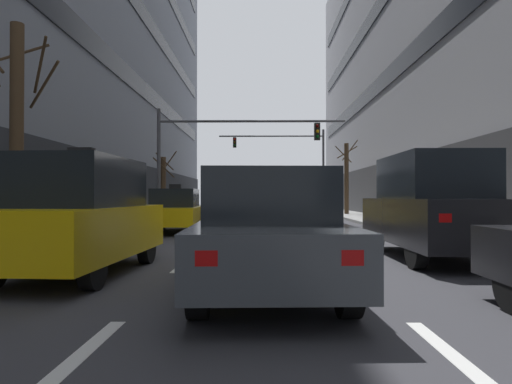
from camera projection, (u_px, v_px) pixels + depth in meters
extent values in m
plane|color=#38383D|center=(263.00, 247.00, 11.70)|extent=(120.00, 120.00, 0.00)
cube|color=gray|center=(32.00, 244.00, 11.77)|extent=(2.87, 80.00, 0.14)
cube|color=gray|center=(496.00, 245.00, 11.63)|extent=(2.87, 80.00, 0.14)
cube|color=silver|center=(80.00, 355.00, 3.72)|extent=(0.16, 2.00, 0.01)
cube|color=silver|center=(184.00, 264.00, 8.72)|extent=(0.16, 2.00, 0.01)
cube|color=silver|center=(212.00, 239.00, 13.72)|extent=(0.16, 2.00, 0.01)
cube|color=silver|center=(225.00, 228.00, 18.71)|extent=(0.16, 2.00, 0.01)
cube|color=silver|center=(233.00, 221.00, 23.71)|extent=(0.16, 2.00, 0.01)
cube|color=silver|center=(238.00, 217.00, 28.71)|extent=(0.16, 2.00, 0.01)
cube|color=silver|center=(241.00, 214.00, 33.71)|extent=(0.16, 2.00, 0.01)
cube|color=silver|center=(244.00, 212.00, 38.71)|extent=(0.16, 2.00, 0.01)
cube|color=silver|center=(246.00, 210.00, 43.71)|extent=(0.16, 2.00, 0.01)
cube|color=silver|center=(455.00, 357.00, 3.68)|extent=(0.16, 2.00, 0.01)
cube|color=silver|center=(343.00, 264.00, 8.68)|extent=(0.16, 2.00, 0.01)
cube|color=silver|center=(313.00, 240.00, 13.68)|extent=(0.16, 2.00, 0.01)
cube|color=silver|center=(299.00, 228.00, 18.68)|extent=(0.16, 2.00, 0.01)
cube|color=silver|center=(291.00, 221.00, 23.68)|extent=(0.16, 2.00, 0.01)
cube|color=silver|center=(286.00, 217.00, 28.68)|extent=(0.16, 2.00, 0.01)
cube|color=silver|center=(282.00, 214.00, 33.68)|extent=(0.16, 2.00, 0.01)
cube|color=silver|center=(279.00, 212.00, 38.68)|extent=(0.16, 2.00, 0.01)
cube|color=silver|center=(277.00, 210.00, 43.68)|extent=(0.16, 2.00, 0.01)
cylinder|color=black|center=(162.00, 222.00, 17.86)|extent=(0.23, 0.65, 0.65)
cylinder|color=black|center=(201.00, 222.00, 17.89)|extent=(0.23, 0.65, 0.65)
cylinder|color=black|center=(147.00, 226.00, 15.21)|extent=(0.23, 0.65, 0.65)
cylinder|color=black|center=(193.00, 226.00, 15.24)|extent=(0.23, 0.65, 0.65)
cube|color=yellow|center=(176.00, 215.00, 16.55)|extent=(1.93, 4.37, 0.63)
cube|color=black|center=(175.00, 198.00, 16.36)|extent=(1.62, 1.91, 0.67)
cube|color=white|center=(169.00, 210.00, 18.66)|extent=(0.20, 0.08, 0.14)
cube|color=red|center=(146.00, 215.00, 14.42)|extent=(0.20, 0.08, 0.14)
cube|color=white|center=(199.00, 210.00, 18.68)|extent=(0.20, 0.08, 0.14)
cube|color=red|center=(185.00, 215.00, 14.44)|extent=(0.20, 0.08, 0.14)
cube|color=black|center=(175.00, 187.00, 16.37)|extent=(0.44, 0.21, 0.18)
cylinder|color=black|center=(243.00, 219.00, 19.47)|extent=(0.24, 0.70, 0.70)
cylinder|color=black|center=(281.00, 219.00, 19.43)|extent=(0.24, 0.70, 0.70)
cylinder|color=black|center=(239.00, 223.00, 16.62)|extent=(0.24, 0.70, 0.70)
cylinder|color=black|center=(284.00, 223.00, 16.58)|extent=(0.24, 0.70, 0.70)
cube|color=yellow|center=(262.00, 209.00, 18.03)|extent=(1.99, 4.67, 0.95)
cube|color=black|center=(262.00, 186.00, 18.04)|extent=(1.72, 2.76, 0.95)
cube|color=white|center=(248.00, 204.00, 20.33)|extent=(0.21, 0.09, 0.15)
cube|color=red|center=(242.00, 206.00, 15.77)|extent=(0.21, 0.09, 0.15)
cube|color=white|center=(277.00, 204.00, 20.30)|extent=(0.21, 0.09, 0.15)
cube|color=red|center=(280.00, 206.00, 15.74)|extent=(0.21, 0.09, 0.15)
cube|color=black|center=(262.00, 172.00, 18.05)|extent=(0.47, 0.22, 0.19)
cylinder|color=black|center=(215.00, 254.00, 7.63)|extent=(0.25, 0.69, 0.68)
cylinder|color=black|center=(310.00, 254.00, 7.67)|extent=(0.25, 0.69, 0.68)
cylinder|color=black|center=(199.00, 288.00, 4.84)|extent=(0.25, 0.69, 0.68)
cylinder|color=black|center=(348.00, 287.00, 4.88)|extent=(0.25, 0.69, 0.68)
cube|color=#474C51|center=(267.00, 244.00, 6.26)|extent=(2.06, 4.61, 0.66)
cube|color=black|center=(268.00, 196.00, 6.06)|extent=(1.72, 2.02, 0.70)
cube|color=white|center=(227.00, 225.00, 8.47)|extent=(0.21, 0.09, 0.14)
cube|color=red|center=(207.00, 258.00, 4.01)|extent=(0.21, 0.09, 0.14)
cube|color=white|center=(296.00, 225.00, 8.50)|extent=(0.21, 0.09, 0.14)
cube|color=red|center=(352.00, 257.00, 4.05)|extent=(0.21, 0.09, 0.14)
cylinder|color=black|center=(252.00, 210.00, 31.37)|extent=(0.23, 0.68, 0.68)
cylinder|color=black|center=(275.00, 210.00, 31.34)|extent=(0.23, 0.68, 0.68)
cylinder|color=black|center=(250.00, 212.00, 28.60)|extent=(0.23, 0.68, 0.68)
cylinder|color=black|center=(276.00, 212.00, 28.56)|extent=(0.23, 0.68, 0.68)
cube|color=yellow|center=(263.00, 206.00, 29.97)|extent=(1.94, 4.54, 0.66)
cube|color=black|center=(263.00, 196.00, 29.77)|extent=(1.66, 1.97, 0.70)
cube|color=white|center=(254.00, 204.00, 32.21)|extent=(0.21, 0.08, 0.14)
cube|color=red|center=(253.00, 205.00, 27.77)|extent=(0.21, 0.08, 0.14)
cube|color=white|center=(272.00, 204.00, 32.18)|extent=(0.21, 0.08, 0.14)
cube|color=red|center=(274.00, 205.00, 27.74)|extent=(0.21, 0.08, 0.14)
cube|color=black|center=(263.00, 190.00, 29.78)|extent=(0.45, 0.21, 0.18)
cylinder|color=black|center=(220.00, 207.00, 41.43)|extent=(0.24, 0.66, 0.65)
cylinder|color=black|center=(237.00, 207.00, 41.46)|extent=(0.24, 0.66, 0.65)
cylinder|color=black|center=(218.00, 208.00, 38.76)|extent=(0.24, 0.66, 0.65)
cylinder|color=black|center=(236.00, 208.00, 38.79)|extent=(0.24, 0.66, 0.65)
cube|color=yellow|center=(228.00, 204.00, 40.11)|extent=(1.94, 4.40, 0.63)
cube|color=black|center=(228.00, 197.00, 39.92)|extent=(1.63, 1.92, 0.67)
cube|color=white|center=(222.00, 203.00, 42.24)|extent=(0.20, 0.08, 0.14)
cube|color=red|center=(219.00, 203.00, 37.97)|extent=(0.20, 0.08, 0.14)
cube|color=white|center=(235.00, 203.00, 42.26)|extent=(0.20, 0.08, 0.14)
cube|color=red|center=(234.00, 203.00, 37.99)|extent=(0.20, 0.08, 0.14)
cube|color=black|center=(228.00, 192.00, 39.93)|extent=(0.44, 0.21, 0.18)
cylinder|color=black|center=(73.00, 247.00, 8.93)|extent=(0.24, 0.63, 0.63)
cylinder|color=black|center=(147.00, 248.00, 8.85)|extent=(0.24, 0.63, 0.63)
cylinder|color=black|center=(93.00, 269.00, 6.30)|extent=(0.24, 0.63, 0.63)
cube|color=yellow|center=(81.00, 231.00, 7.62)|extent=(1.93, 4.24, 0.85)
cube|color=black|center=(82.00, 182.00, 7.63)|extent=(1.62, 2.53, 0.85)
cube|color=white|center=(96.00, 217.00, 9.69)|extent=(0.19, 0.08, 0.13)
cube|color=white|center=(151.00, 217.00, 9.63)|extent=(0.19, 0.08, 0.13)
cube|color=red|center=(55.00, 233.00, 5.55)|extent=(0.19, 0.08, 0.13)
cube|color=black|center=(82.00, 153.00, 7.63)|extent=(0.42, 0.21, 0.17)
cylinder|color=black|center=(252.00, 208.00, 40.62)|extent=(0.22, 0.63, 0.63)
cylinder|color=black|center=(269.00, 208.00, 40.57)|extent=(0.22, 0.63, 0.63)
cylinder|color=black|center=(251.00, 208.00, 38.05)|extent=(0.22, 0.63, 0.63)
cylinder|color=black|center=(269.00, 208.00, 38.01)|extent=(0.22, 0.63, 0.63)
cube|color=black|center=(260.00, 204.00, 39.32)|extent=(1.82, 4.21, 0.61)
cube|color=black|center=(260.00, 197.00, 39.13)|extent=(1.55, 1.83, 0.65)
cube|color=white|center=(254.00, 203.00, 41.38)|extent=(0.19, 0.08, 0.13)
cube|color=red|center=(252.00, 204.00, 37.28)|extent=(0.19, 0.08, 0.13)
cube|color=white|center=(267.00, 203.00, 41.35)|extent=(0.19, 0.08, 0.13)
cube|color=red|center=(267.00, 204.00, 37.25)|extent=(0.19, 0.08, 0.13)
cube|color=white|center=(493.00, 241.00, 5.87)|extent=(0.20, 0.08, 0.14)
cylinder|color=black|center=(376.00, 236.00, 10.99)|extent=(0.23, 0.70, 0.70)
cylinder|color=black|center=(444.00, 236.00, 10.97)|extent=(0.23, 0.70, 0.70)
cylinder|color=black|center=(416.00, 250.00, 8.14)|extent=(0.23, 0.70, 0.70)
cylinder|color=black|center=(508.00, 250.00, 8.12)|extent=(0.23, 0.70, 0.70)
cube|color=black|center=(432.00, 220.00, 9.56)|extent=(1.95, 4.65, 0.95)
cube|color=black|center=(432.00, 177.00, 9.57)|extent=(1.69, 2.75, 0.95)
cube|color=white|center=(374.00, 210.00, 11.86)|extent=(0.21, 0.08, 0.15)
cube|color=red|center=(444.00, 218.00, 7.29)|extent=(0.21, 0.08, 0.15)
cube|color=white|center=(425.00, 210.00, 11.84)|extent=(0.21, 0.08, 0.15)
cylinder|color=#4C4C51|center=(159.00, 165.00, 21.86)|extent=(0.18, 0.18, 5.56)
cylinder|color=#4C4C51|center=(252.00, 121.00, 21.83)|extent=(9.24, 0.12, 0.12)
cube|color=black|center=(317.00, 132.00, 21.79)|extent=(0.28, 0.24, 0.84)
sphere|color=#4B0704|center=(317.00, 126.00, 21.65)|extent=(0.17, 0.17, 0.17)
sphere|color=orange|center=(317.00, 131.00, 21.65)|extent=(0.17, 0.17, 0.17)
sphere|color=#073E10|center=(317.00, 136.00, 21.65)|extent=(0.17, 0.17, 0.17)
cylinder|color=#4C4C51|center=(323.00, 170.00, 36.48)|extent=(0.18, 0.18, 6.74)
cylinder|color=#4C4C51|center=(271.00, 136.00, 36.56)|extent=(8.65, 0.12, 0.12)
cube|color=black|center=(235.00, 142.00, 36.59)|extent=(0.28, 0.24, 0.84)
sphere|color=red|center=(235.00, 139.00, 36.45)|extent=(0.17, 0.17, 0.17)
sphere|color=#523505|center=(235.00, 142.00, 36.45)|extent=(0.17, 0.17, 0.17)
sphere|color=#073E10|center=(235.00, 145.00, 36.44)|extent=(0.17, 0.17, 0.17)
cylinder|color=#4C3823|center=(163.00, 187.00, 26.24)|extent=(0.31, 0.31, 3.55)
cylinder|color=#42301E|center=(169.00, 162.00, 26.74)|extent=(1.05, 0.57, 1.25)
cylinder|color=#42301E|center=(164.00, 167.00, 25.65)|extent=(1.25, 0.39, 1.19)
cylinder|color=#42301E|center=(165.00, 161.00, 25.77)|extent=(1.02, 0.46, 1.03)
cylinder|color=#4C3823|center=(346.00, 179.00, 30.45)|extent=(0.30, 0.30, 4.88)
cylinder|color=#42301E|center=(350.00, 150.00, 30.94)|extent=(1.03, 0.76, 1.40)
cylinder|color=#42301E|center=(347.00, 152.00, 31.14)|extent=(1.39, 0.43, 0.86)
cylinder|color=#42301E|center=(343.00, 154.00, 29.99)|extent=(1.05, 0.71, 1.21)
cylinder|color=#4C3823|center=(17.00, 135.00, 10.49)|extent=(0.31, 0.31, 5.34)
cylinder|color=#42301E|center=(13.00, 56.00, 11.20)|extent=(1.44, 1.06, 0.95)
cylinder|color=#42301E|center=(44.00, 85.00, 11.04)|extent=(1.14, 0.85, 1.02)
cylinder|color=#42301E|center=(40.00, 65.00, 10.84)|extent=(0.75, 0.86, 1.20)
cylinder|color=#383D59|center=(464.00, 224.00, 12.57)|extent=(0.13, 0.13, 0.81)
cylinder|color=#383D59|center=(461.00, 224.00, 12.74)|extent=(0.13, 0.13, 0.81)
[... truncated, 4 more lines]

